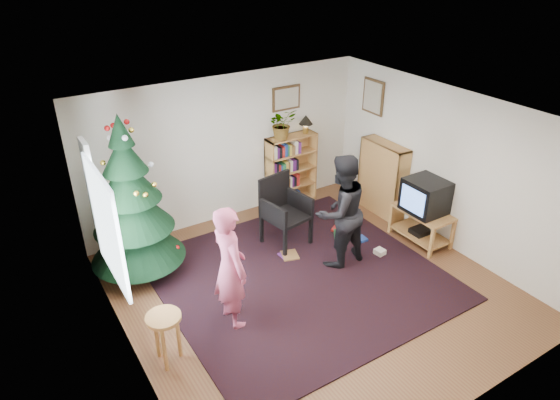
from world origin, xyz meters
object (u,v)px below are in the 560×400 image
tv_stand (421,223)px  stool (165,326)px  armchair (282,207)px  bookshelf_right (383,178)px  picture_right (373,97)px  potted_plant (282,124)px  picture_back (286,98)px  crt_tv (425,196)px  bookshelf_back (291,169)px  table_lamp (306,121)px  person_by_chair (340,212)px  christmas_tree (132,212)px  person_standing (230,267)px

tv_stand → stool: (-4.42, -0.32, 0.19)m
tv_stand → armchair: (-1.90, 1.20, 0.29)m
bookshelf_right → picture_right: bearing=-13.5°
bookshelf_right → armchair: size_ratio=1.15×
picture_right → potted_plant: (-1.50, 0.59, -0.39)m
picture_back → crt_tv: 2.84m
picture_back → bookshelf_back: 1.29m
tv_stand → potted_plant: 2.85m
bookshelf_back → table_lamp: bearing=-0.0°
picture_right → stool: 5.27m
stool → picture_back: bearing=38.9°
table_lamp → picture_back: bearing=157.6°
stool → armchair: bearing=31.1°
picture_right → person_by_chair: bearing=-141.0°
picture_back → person_by_chair: 2.45m
bookshelf_back → tv_stand: bookshelf_back is taller
bookshelf_back → bookshelf_right: bearing=-44.8°
bookshelf_back → bookshelf_right: same height
picture_right → christmas_tree: christmas_tree is taller
crt_tv → picture_right: bearing=81.1°
table_lamp → picture_right: bearing=-30.6°
crt_tv → armchair: bearing=147.5°
person_by_chair → bookshelf_right: bearing=-155.0°
bookshelf_back → person_by_chair: bearing=-103.0°
bookshelf_right → crt_tv: 1.11m
crt_tv → potted_plant: (-1.24, 2.25, 0.75)m
table_lamp → potted_plant: bearing=180.0°
potted_plant → picture_back: bearing=38.0°
tv_stand → person_by_chair: person_by_chair is taller
bookshelf_back → armchair: (-0.85, -1.04, -0.05)m
bookshelf_back → potted_plant: (-0.20, 0.00, 0.90)m
christmas_tree → stool: (-0.29, -1.89, -0.50)m
picture_back → bookshelf_right: picture_back is taller
picture_back → bookshelf_right: 2.17m
christmas_tree → potted_plant: christmas_tree is taller
person_standing → person_by_chair: size_ratio=0.95×
person_standing → person_by_chair: (1.95, 0.32, 0.04)m
armchair → person_standing: 2.05m
picture_back → tv_stand: (1.07, -2.38, -1.62)m
tv_stand → person_by_chair: (-1.51, 0.23, 0.55)m
picture_back → picture_right: size_ratio=0.92×
bookshelf_right → armchair: (-2.02, 0.11, -0.05)m
bookshelf_right → stool: bookshelf_right is taller
bookshelf_right → armchair: bookshelf_right is taller
armchair → stool: (-2.52, -1.52, -0.10)m
stool → person_by_chair: 2.98m
armchair → person_by_chair: 1.08m
crt_tv → tv_stand: bearing=-0.0°
christmas_tree → crt_tv: 4.42m
picture_back → armchair: picture_back is taller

